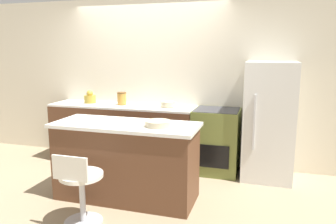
{
  "coord_description": "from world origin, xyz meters",
  "views": [
    {
      "loc": [
        1.82,
        -4.35,
        1.79
      ],
      "look_at": [
        0.59,
        -0.28,
        0.98
      ],
      "focal_mm": 35.0,
      "sensor_mm": 36.0,
      "label": 1
    }
  ],
  "objects_px": {
    "stool_chair": "(81,189)",
    "oven_range": "(216,141)",
    "refrigerator": "(269,121)",
    "mixing_bowl": "(168,104)",
    "kettle": "(90,98)"
  },
  "relations": [
    {
      "from": "stool_chair",
      "to": "oven_range",
      "type": "bearing_deg",
      "value": 60.14
    },
    {
      "from": "refrigerator",
      "to": "stool_chair",
      "type": "relative_size",
      "value": 2.06
    },
    {
      "from": "stool_chair",
      "to": "kettle",
      "type": "bearing_deg",
      "value": 116.71
    },
    {
      "from": "oven_range",
      "to": "kettle",
      "type": "relative_size",
      "value": 4.56
    },
    {
      "from": "mixing_bowl",
      "to": "stool_chair",
      "type": "bearing_deg",
      "value": -100.39
    },
    {
      "from": "kettle",
      "to": "mixing_bowl",
      "type": "relative_size",
      "value": 0.99
    },
    {
      "from": "mixing_bowl",
      "to": "refrigerator",
      "type": "bearing_deg",
      "value": -1.31
    },
    {
      "from": "refrigerator",
      "to": "mixing_bowl",
      "type": "relative_size",
      "value": 7.81
    },
    {
      "from": "stool_chair",
      "to": "kettle",
      "type": "relative_size",
      "value": 3.83
    },
    {
      "from": "oven_range",
      "to": "stool_chair",
      "type": "xyz_separation_m",
      "value": [
        -1.1,
        -1.92,
        -0.08
      ]
    },
    {
      "from": "oven_range",
      "to": "refrigerator",
      "type": "bearing_deg",
      "value": -1.85
    },
    {
      "from": "oven_range",
      "to": "mixing_bowl",
      "type": "distance_m",
      "value": 0.91
    },
    {
      "from": "refrigerator",
      "to": "stool_chair",
      "type": "height_order",
      "value": "refrigerator"
    },
    {
      "from": "kettle",
      "to": "mixing_bowl",
      "type": "xyz_separation_m",
      "value": [
        1.32,
        0.0,
        -0.04
      ]
    },
    {
      "from": "refrigerator",
      "to": "mixing_bowl",
      "type": "height_order",
      "value": "refrigerator"
    }
  ]
}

